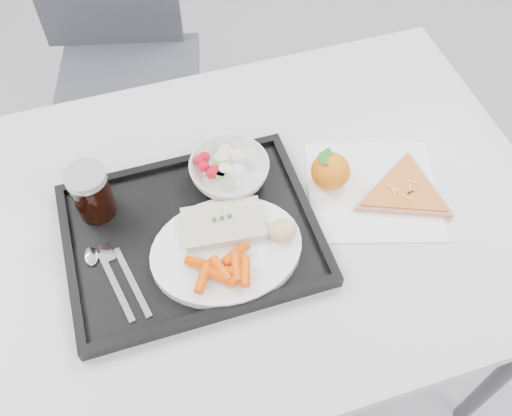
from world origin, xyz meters
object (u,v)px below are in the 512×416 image
at_px(tray, 192,235).
at_px(pizza_slice, 405,192).
at_px(salad_bowl, 229,171).
at_px(table, 234,235).
at_px(chair, 119,45).
at_px(dinner_plate, 227,250).
at_px(tangerine, 330,171).
at_px(cola_glass, 91,192).

relative_size(tray, pizza_slice, 1.89).
bearing_deg(tray, salad_bowl, 44.69).
distance_m(table, tray, 0.12).
xyz_separation_m(table, chair, (-0.12, 0.83, -0.15)).
bearing_deg(pizza_slice, table, 171.01).
bearing_deg(chair, table, -81.84).
height_order(dinner_plate, pizza_slice, dinner_plate).
xyz_separation_m(salad_bowl, tangerine, (0.19, -0.06, -0.00)).
xyz_separation_m(salad_bowl, pizza_slice, (0.31, -0.13, -0.03)).
distance_m(tangerine, pizza_slice, 0.15).
distance_m(salad_bowl, cola_glass, 0.26).
bearing_deg(tangerine, cola_glass, 172.46).
bearing_deg(dinner_plate, cola_glass, 141.59).
height_order(dinner_plate, cola_glass, cola_glass).
distance_m(chair, tangerine, 0.90).
bearing_deg(tray, pizza_slice, -3.82).
relative_size(dinner_plate, tangerine, 3.26).
height_order(salad_bowl, tangerine, tangerine).
distance_m(tray, dinner_plate, 0.08).
xyz_separation_m(dinner_plate, tangerine, (0.24, 0.10, 0.01)).
relative_size(chair, dinner_plate, 3.44).
bearing_deg(salad_bowl, tangerine, -16.57).
bearing_deg(cola_glass, table, -18.22).
bearing_deg(dinner_plate, salad_bowl, 72.11).
relative_size(cola_glass, pizza_slice, 0.45).
distance_m(table, chair, 0.85).
distance_m(dinner_plate, salad_bowl, 0.17).
xyz_separation_m(chair, dinner_plate, (0.08, -0.91, 0.24)).
height_order(chair, cola_glass, chair).
bearing_deg(salad_bowl, chair, 100.18).
height_order(tray, cola_glass, cola_glass).
distance_m(table, tangerine, 0.23).
distance_m(table, dinner_plate, 0.13).
bearing_deg(pizza_slice, chair, 117.00).
relative_size(cola_glass, tangerine, 1.30).
xyz_separation_m(table, cola_glass, (-0.24, 0.08, 0.14)).
relative_size(tray, tangerine, 5.43).
xyz_separation_m(table, salad_bowl, (0.02, 0.08, 0.11)).
bearing_deg(tangerine, dinner_plate, -156.43).
xyz_separation_m(tray, tangerine, (0.29, 0.04, 0.03)).
height_order(dinner_plate, salad_bowl, salad_bowl).
bearing_deg(salad_bowl, cola_glass, 179.31).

